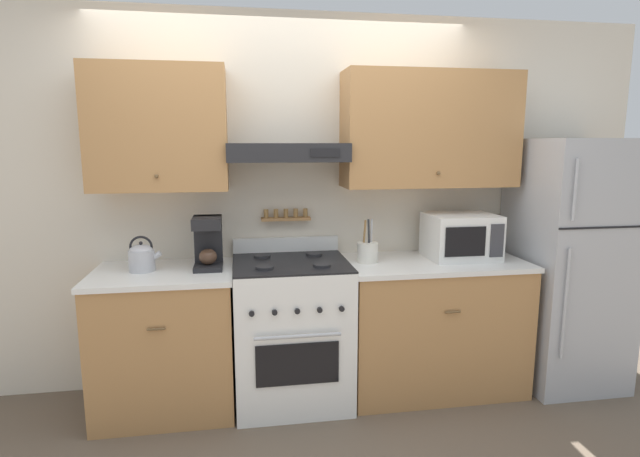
{
  "coord_description": "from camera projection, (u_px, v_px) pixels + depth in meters",
  "views": [
    {
      "loc": [
        -0.32,
        -2.78,
        1.69
      ],
      "look_at": [
        0.18,
        0.28,
        1.16
      ],
      "focal_mm": 28.0,
      "sensor_mm": 36.0,
      "label": 1
    }
  ],
  "objects": [
    {
      "name": "ground_plane",
      "position": [
        298.0,
        423.0,
        3.04
      ],
      "size": [
        16.0,
        16.0,
        0.0
      ],
      "primitive_type": "plane",
      "color": "brown"
    },
    {
      "name": "wall_back",
      "position": [
        296.0,
        179.0,
        3.42
      ],
      "size": [
        5.2,
        0.46,
        2.55
      ],
      "color": "beige",
      "rests_on": "ground_plane"
    },
    {
      "name": "counter_left",
      "position": [
        166.0,
        340.0,
        3.16
      ],
      "size": [
        0.86,
        0.67,
        0.91
      ],
      "color": "#AD7A47",
      "rests_on": "ground_plane"
    },
    {
      "name": "counter_right",
      "position": [
        431.0,
        324.0,
        3.45
      ],
      "size": [
        1.21,
        0.67,
        0.91
      ],
      "color": "#AD7A47",
      "rests_on": "ground_plane"
    },
    {
      "name": "stove_range",
      "position": [
        291.0,
        330.0,
        3.27
      ],
      "size": [
        0.73,
        0.7,
        1.04
      ],
      "color": "white",
      "rests_on": "ground_plane"
    },
    {
      "name": "refrigerator",
      "position": [
        567.0,
        263.0,
        3.5
      ],
      "size": [
        0.66,
        0.72,
        1.72
      ],
      "color": "#ADAFB5",
      "rests_on": "ground_plane"
    },
    {
      "name": "tea_kettle",
      "position": [
        142.0,
        257.0,
        3.07
      ],
      "size": [
        0.2,
        0.16,
        0.22
      ],
      "color": "#B7B7BC",
      "rests_on": "counter_left"
    },
    {
      "name": "coffee_maker",
      "position": [
        208.0,
        241.0,
        3.16
      ],
      "size": [
        0.18,
        0.25,
        0.33
      ],
      "color": "black",
      "rests_on": "counter_left"
    },
    {
      "name": "microwave",
      "position": [
        461.0,
        236.0,
        3.41
      ],
      "size": [
        0.46,
        0.38,
        0.3
      ],
      "color": "white",
      "rests_on": "counter_right"
    },
    {
      "name": "utensil_crock",
      "position": [
        368.0,
        252.0,
        3.3
      ],
      "size": [
        0.14,
        0.14,
        0.29
      ],
      "color": "silver",
      "rests_on": "counter_right"
    }
  ]
}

